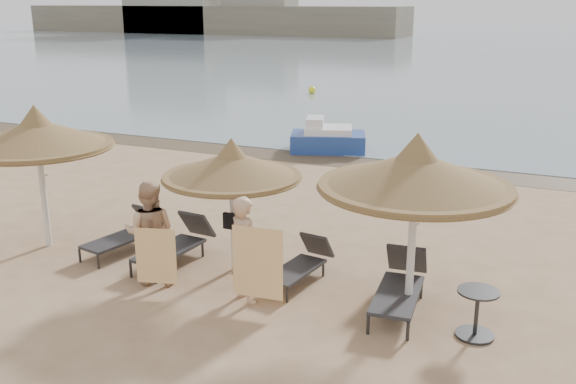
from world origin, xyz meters
name	(u,v)px	position (x,y,z in m)	size (l,w,h in m)	color
ground	(190,279)	(0.00, 0.00, 0.00)	(160.00, 160.00, 0.00)	tan
sea	(524,39)	(0.00, 80.00, 0.01)	(200.00, 140.00, 0.03)	slate
wet_sand_strip	(353,162)	(0.00, 9.40, 0.00)	(200.00, 1.60, 0.01)	brown
far_shore	(333,14)	(-25.10, 77.82, 2.91)	(150.00, 54.80, 12.00)	#786C58
palapa_left	(37,135)	(-3.49, 0.28, 2.28)	(2.88, 2.88, 2.86)	silver
palapa_center	(232,166)	(0.52, 0.70, 1.97)	(2.49, 2.49, 2.47)	silver
palapa_right	(416,172)	(3.86, 0.23, 2.32)	(2.94, 2.94, 2.92)	silver
lounger_far_left	(128,233)	(-1.87, 0.72, 0.36)	(0.92, 1.85, 0.79)	#282829
lounger_near_left	(178,242)	(-0.65, 0.63, 0.37)	(0.78, 1.91, 0.83)	#282829
lounger_near_right	(302,263)	(1.83, 0.76, 0.33)	(0.77, 1.70, 0.73)	#282829
lounger_far_right	(400,284)	(3.67, 0.45, 0.39)	(0.81, 2.00, 0.87)	#282829
side_table	(476,315)	(4.93, -0.06, 0.35)	(0.61, 0.61, 0.73)	#282829
person_left	(149,225)	(-0.55, -0.35, 1.07)	(0.98, 0.64, 2.13)	tan
person_right	(245,241)	(1.28, -0.34, 1.04)	(0.96, 0.62, 2.09)	tan
towel_left	(156,256)	(-0.20, -0.70, 0.68)	(0.68, 0.21, 0.98)	orange
towel_right	(258,263)	(1.63, -0.59, 0.81)	(0.84, 0.09, 1.18)	orange
bag_patterned	(237,197)	(0.52, 0.88, 1.34)	(0.34, 0.22, 0.41)	white
bag_dark	(229,221)	(0.52, 0.54, 1.00)	(0.21, 0.07, 0.29)	black
pedal_boat	(327,139)	(-1.26, 10.49, 0.41)	(2.72, 2.11, 1.11)	navy
buoy_left	(312,90)	(-6.66, 22.89, 0.20)	(0.40, 0.40, 0.40)	yellow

